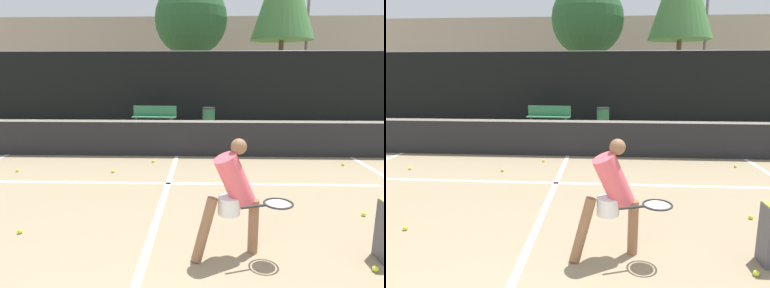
% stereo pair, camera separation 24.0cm
% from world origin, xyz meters
% --- Properties ---
extents(court_service_line, '(8.25, 0.10, 0.01)m').
position_xyz_m(court_service_line, '(0.00, 5.26, 0.00)').
color(court_service_line, white).
rests_on(court_service_line, ground).
extents(court_center_mark, '(0.10, 7.10, 0.01)m').
position_xyz_m(court_center_mark, '(0.00, 3.96, 0.00)').
color(court_center_mark, white).
rests_on(court_center_mark, ground).
extents(net, '(11.09, 0.09, 1.07)m').
position_xyz_m(net, '(0.00, 7.51, 0.51)').
color(net, slate).
rests_on(net, ground).
extents(fence_back, '(24.00, 0.06, 3.02)m').
position_xyz_m(fence_back, '(0.00, 13.27, 1.50)').
color(fence_back, black).
rests_on(fence_back, ground).
extents(player_practicing, '(1.22, 0.46, 1.43)m').
position_xyz_m(player_practicing, '(1.04, 2.57, 0.77)').
color(player_practicing, '#8C6042').
rests_on(player_practicing, ground).
extents(tennis_ball_scattered_0, '(0.07, 0.07, 0.07)m').
position_xyz_m(tennis_ball_scattered_0, '(3.14, 3.79, 0.03)').
color(tennis_ball_scattered_0, '#D1E033').
rests_on(tennis_ball_scattered_0, ground).
extents(tennis_ball_scattered_2, '(0.07, 0.07, 0.07)m').
position_xyz_m(tennis_ball_scattered_2, '(2.58, 2.29, 0.03)').
color(tennis_ball_scattered_2, '#D1E033').
rests_on(tennis_ball_scattered_2, ground).
extents(tennis_ball_scattered_3, '(0.07, 0.07, 0.07)m').
position_xyz_m(tennis_ball_scattered_3, '(-0.53, 6.85, 0.03)').
color(tennis_ball_scattered_3, '#D1E033').
rests_on(tennis_ball_scattered_3, ground).
extents(tennis_ball_scattered_5, '(0.07, 0.07, 0.07)m').
position_xyz_m(tennis_ball_scattered_5, '(-3.40, 5.94, 0.03)').
color(tennis_ball_scattered_5, '#D1E033').
rests_on(tennis_ball_scattered_5, ground).
extents(tennis_ball_scattered_7, '(0.07, 0.07, 0.07)m').
position_xyz_m(tennis_ball_scattered_7, '(3.97, 6.70, 0.03)').
color(tennis_ball_scattered_7, '#D1E033').
rests_on(tennis_ball_scattered_7, ground).
extents(tennis_ball_scattered_8, '(0.07, 0.07, 0.07)m').
position_xyz_m(tennis_ball_scattered_8, '(-1.29, 5.95, 0.03)').
color(tennis_ball_scattered_8, '#D1E033').
rests_on(tennis_ball_scattered_8, ground).
extents(tennis_ball_scattered_10, '(0.07, 0.07, 0.07)m').
position_xyz_m(tennis_ball_scattered_10, '(-1.80, 3.05, 0.03)').
color(tennis_ball_scattered_10, '#D1E033').
rests_on(tennis_ball_scattered_10, ground).
extents(courtside_bench, '(1.74, 0.51, 0.86)m').
position_xyz_m(courtside_bench, '(-1.23, 12.14, 0.47)').
color(courtside_bench, '#33724C').
rests_on(courtside_bench, ground).
extents(trash_bin, '(0.51, 0.51, 0.80)m').
position_xyz_m(trash_bin, '(0.90, 12.30, 0.40)').
color(trash_bin, '#28603D').
rests_on(trash_bin, ground).
extents(parked_car, '(1.82, 4.15, 1.41)m').
position_xyz_m(parked_car, '(3.56, 16.71, 0.60)').
color(parked_car, '#B7B7BC').
rests_on(parked_car, ground).
extents(floodlight_mast, '(1.10, 0.24, 8.44)m').
position_xyz_m(floodlight_mast, '(6.57, 19.41, 5.37)').
color(floodlight_mast, slate).
rests_on(floodlight_mast, ground).
extents(tree_mid, '(3.96, 3.96, 6.97)m').
position_xyz_m(tree_mid, '(-0.02, 18.44, 4.97)').
color(tree_mid, brown).
rests_on(tree_mid, ground).
extents(building_far, '(36.00, 2.40, 6.34)m').
position_xyz_m(building_far, '(0.00, 27.46, 3.17)').
color(building_far, gray).
rests_on(building_far, ground).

